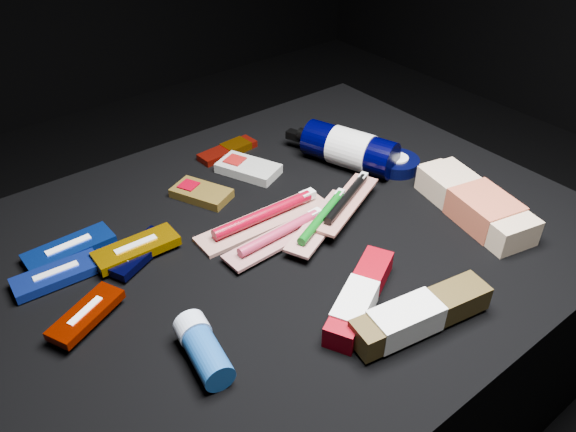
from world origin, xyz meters
TOP-DOWN VIEW (x-y plane):
  - ground at (0.00, 0.00)m, footprint 3.00×3.00m
  - cloth_table at (0.00, 0.00)m, footprint 0.98×0.78m
  - luna_bar_0 at (-0.30, 0.17)m, footprint 0.14×0.05m
  - luna_bar_1 at (-0.33, 0.12)m, footprint 0.13×0.05m
  - luna_bar_2 at (-0.22, 0.09)m, footprint 0.12×0.09m
  - luna_bar_3 at (-0.22, 0.09)m, footprint 0.13×0.05m
  - luna_bar_4 at (-0.33, 0.01)m, footprint 0.12×0.08m
  - clif_bar_0 at (-0.06, 0.18)m, footprint 0.09×0.12m
  - clif_bar_1 at (0.06, 0.19)m, footprint 0.10×0.13m
  - power_bar at (0.08, 0.27)m, footprint 0.13×0.05m
  - lotion_bottle at (0.23, 0.09)m, footprint 0.13×0.23m
  - cream_tin_upper at (0.28, 0.12)m, footprint 0.08×0.08m
  - cream_tin_lower at (0.29, 0.02)m, footprint 0.08×0.08m
  - bodywash_bottle at (0.28, -0.16)m, footprint 0.13×0.24m
  - deodorant_stick at (-0.24, -0.14)m, footprint 0.06×0.11m
  - toothbrush_pack_0 at (-0.01, 0.04)m, footprint 0.24×0.06m
  - toothbrush_pack_1 at (-0.02, -0.02)m, footprint 0.20×0.05m
  - toothbrush_pack_2 at (0.05, -0.03)m, footprint 0.19×0.12m
  - toothbrush_pack_3 at (0.11, -0.02)m, footprint 0.19×0.11m
  - toothpaste_carton_red at (-0.03, -0.20)m, footprint 0.18×0.12m
  - toothpaste_carton_green at (0.01, -0.27)m, footprint 0.21×0.08m

SIDE VIEW (x-z plane):
  - ground at x=0.00m, z-range 0.00..0.00m
  - cloth_table at x=0.00m, z-range 0.00..0.40m
  - power_bar at x=0.08m, z-range 0.40..0.41m
  - luna_bar_0 at x=-0.30m, z-range 0.40..0.42m
  - clif_bar_0 at x=-0.06m, z-range 0.40..0.42m
  - clif_bar_1 at x=0.06m, z-range 0.40..0.42m
  - toothbrush_pack_0 at x=-0.01m, z-range 0.40..0.42m
  - luna_bar_1 at x=-0.33m, z-range 0.40..0.42m
  - cream_tin_upper at x=0.28m, z-range 0.40..0.42m
  - cream_tin_lower at x=0.29m, z-range 0.40..0.42m
  - luna_bar_2 at x=-0.22m, z-range 0.40..0.42m
  - toothbrush_pack_1 at x=-0.02m, z-range 0.40..0.43m
  - luna_bar_3 at x=-0.22m, z-range 0.41..0.42m
  - luna_bar_4 at x=-0.33m, z-range 0.41..0.42m
  - toothpaste_carton_red at x=-0.03m, z-range 0.40..0.43m
  - deodorant_stick at x=-0.24m, z-range 0.40..0.44m
  - toothbrush_pack_2 at x=0.05m, z-range 0.41..0.43m
  - bodywash_bottle at x=0.28m, z-range 0.40..0.45m
  - toothpaste_carton_green at x=0.01m, z-range 0.40..0.44m
  - toothbrush_pack_3 at x=0.11m, z-range 0.42..0.44m
  - lotion_bottle at x=0.23m, z-range 0.40..0.47m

